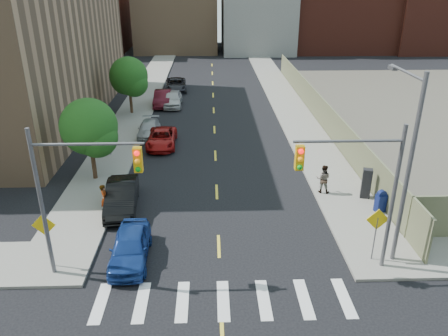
{
  "coord_description": "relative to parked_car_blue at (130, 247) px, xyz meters",
  "views": [
    {
      "loc": [
        -0.33,
        -10.4,
        12.47
      ],
      "look_at": [
        0.43,
        13.16,
        2.0
      ],
      "focal_mm": 35.0,
      "sensor_mm": 36.0,
      "label": 1
    }
  ],
  "objects": [
    {
      "name": "warn_sign_ne",
      "position": [
        11.4,
        -0.5,
        1.26
      ],
      "size": [
        1.06,
        0.06,
        2.83
      ],
      "color": "#59595E",
      "rests_on": "ground"
    },
    {
      "name": "sidewalk_ne",
      "position": [
        11.95,
        34.5,
        -0.66
      ],
      "size": [
        3.5,
        73.0,
        0.15
      ],
      "primitive_type": "cube",
      "color": "gray",
      "rests_on": "ground"
    },
    {
      "name": "payphone",
      "position": [
        13.12,
        5.71,
        0.34
      ],
      "size": [
        0.65,
        0.59,
        1.85
      ],
      "primitive_type": "cube",
      "rotation": [
        0.0,
        0.0,
        -0.29
      ],
      "color": "black",
      "rests_on": "sidewalk_ne"
    },
    {
      "name": "warn_sign_nw",
      "position": [
        -3.6,
        -0.5,
        1.26
      ],
      "size": [
        1.06,
        0.06,
        2.83
      ],
      "color": "#59595E",
      "rests_on": "ground"
    },
    {
      "name": "tree_west_far",
      "position": [
        -3.8,
        24.05,
        2.74
      ],
      "size": [
        3.66,
        3.64,
        5.52
      ],
      "color": "#332114",
      "rests_on": "ground"
    },
    {
      "name": "fence_north",
      "position": [
        13.8,
        21.0,
        0.51
      ],
      "size": [
        0.12,
        44.0,
        2.5
      ],
      "primitive_type": "cube",
      "color": "#686E4D",
      "rests_on": "ground"
    },
    {
      "name": "parked_car_grey",
      "position": [
        -0.12,
        33.28,
        -0.03
      ],
      "size": [
        2.73,
        5.27,
        1.42
      ],
      "primitive_type": "imported",
      "rotation": [
        0.0,
        0.0,
        0.07
      ],
      "color": "black",
      "rests_on": "ground"
    },
    {
      "name": "parked_car_red",
      "position": [
        0.0,
        15.12,
        -0.08
      ],
      "size": [
        2.22,
        4.76,
        1.32
      ],
      "primitive_type": "imported",
      "rotation": [
        0.0,
        0.0,
        0.01
      ],
      "color": "maroon",
      "rests_on": "ground"
    },
    {
      "name": "bg_bldg_west",
      "position": [
        -17.8,
        63.0,
        5.26
      ],
      "size": [
        14.0,
        18.0,
        12.0
      ],
      "primitive_type": "cube",
      "color": "#592319",
      "rests_on": "ground"
    },
    {
      "name": "mailbox",
      "position": [
        13.4,
        3.99,
        0.06
      ],
      "size": [
        0.63,
        0.54,
        1.33
      ],
      "rotation": [
        0.0,
        0.0,
        0.27
      ],
      "color": "#0D184F",
      "rests_on": "sidewalk_ne"
    },
    {
      "name": "pedestrian_east",
      "position": [
        10.71,
        6.47,
        0.31
      ],
      "size": [
        1.04,
        0.91,
        1.8
      ],
      "primitive_type": "imported",
      "rotation": [
        0.0,
        0.0,
        2.84
      ],
      "color": "gray",
      "rests_on": "sidewalk_ne"
    },
    {
      "name": "tree_west_near",
      "position": [
        -3.8,
        9.05,
        2.74
      ],
      "size": [
        3.66,
        3.64,
        5.52
      ],
      "color": "#332114",
      "rests_on": "ground"
    },
    {
      "name": "streetlight_ne",
      "position": [
        12.4,
        -0.1,
        4.48
      ],
      "size": [
        0.25,
        3.7,
        9.0
      ],
      "color": "#59595E",
      "rests_on": "ground"
    },
    {
      "name": "bg_bldg_midwest",
      "position": [
        -1.8,
        65.0,
        6.76
      ],
      "size": [
        14.0,
        16.0,
        15.0
      ],
      "primitive_type": "cube",
      "color": "#8C6B4C",
      "rests_on": "ground"
    },
    {
      "name": "bg_bldg_east",
      "position": [
        26.2,
        65.0,
        7.26
      ],
      "size": [
        18.0,
        18.0,
        16.0
      ],
      "primitive_type": "cube",
      "color": "#592319",
      "rests_on": "ground"
    },
    {
      "name": "warn_sign_midwest",
      "position": [
        -3.6,
        13.0,
        1.26
      ],
      "size": [
        1.06,
        0.06,
        2.83
      ],
      "color": "#59595E",
      "rests_on": "ground"
    },
    {
      "name": "parked_car_white",
      "position": [
        0.0,
        26.61,
        0.05
      ],
      "size": [
        1.97,
        4.69,
        1.58
      ],
      "primitive_type": "imported",
      "rotation": [
        0.0,
        0.0,
        0.02
      ],
      "color": "#B9B9B9",
      "rests_on": "ground"
    },
    {
      "name": "signal_nw",
      "position": [
        -1.78,
        -1.0,
        3.79
      ],
      "size": [
        4.59,
        0.3,
        7.0
      ],
      "color": "#59595E",
      "rests_on": "ground"
    },
    {
      "name": "parked_car_black",
      "position": [
        -1.3,
        5.03,
        0.05
      ],
      "size": [
        2.11,
        4.93,
        1.58
      ],
      "primitive_type": "imported",
      "rotation": [
        0.0,
        0.0,
        0.09
      ],
      "color": "black",
      "rests_on": "ground"
    },
    {
      "name": "sidewalk_nw",
      "position": [
        -3.55,
        34.5,
        -0.66
      ],
      "size": [
        3.5,
        73.0,
        0.15
      ],
      "primitive_type": "cube",
      "color": "gray",
      "rests_on": "ground"
    },
    {
      "name": "parked_car_silver",
      "position": [
        -1.3,
        17.54,
        -0.12
      ],
      "size": [
        1.83,
        4.28,
        1.23
      ],
      "primitive_type": "imported",
      "rotation": [
        0.0,
        0.0,
        0.02
      ],
      "color": "#96999D",
      "rests_on": "ground"
    },
    {
      "name": "parked_car_maroon",
      "position": [
        -1.04,
        26.87,
        0.04
      ],
      "size": [
        1.69,
        4.75,
        1.56
      ],
      "primitive_type": "imported",
      "rotation": [
        0.0,
        0.0,
        0.01
      ],
      "color": "#470E17",
      "rests_on": "ground"
    },
    {
      "name": "signal_ne",
      "position": [
        10.18,
        -1.0,
        3.79
      ],
      "size": [
        4.59,
        0.3,
        7.0
      ],
      "color": "#59595E",
      "rests_on": "ground"
    },
    {
      "name": "parked_car_blue",
      "position": [
        0.0,
        0.0,
        0.0
      ],
      "size": [
        1.87,
        4.38,
        1.48
      ],
      "primitive_type": "imported",
      "rotation": [
        0.0,
        0.0,
        0.03
      ],
      "color": "navy",
      "rests_on": "ground"
    },
    {
      "name": "pedestrian_west",
      "position": [
        -2.1,
        4.32,
        0.28
      ],
      "size": [
        0.52,
        0.7,
        1.74
      ],
      "primitive_type": "imported",
      "rotation": [
        0.0,
        0.0,
        1.75
      ],
      "color": "gray",
      "rests_on": "sidewalk_nw"
    },
    {
      "name": "bg_bldg_center",
      "position": [
        12.2,
        63.0,
        4.26
      ],
      "size": [
        12.0,
        16.0,
        10.0
      ],
      "primitive_type": "cube",
      "color": "gray",
      "rests_on": "ground"
    }
  ]
}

